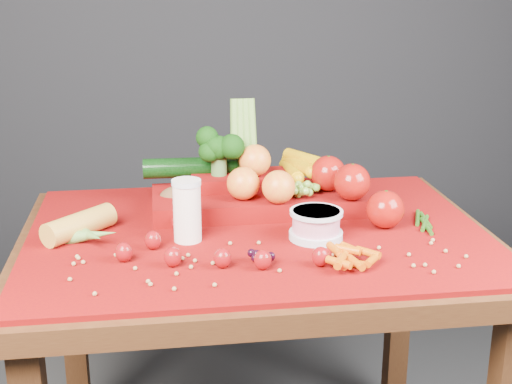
{
  "coord_description": "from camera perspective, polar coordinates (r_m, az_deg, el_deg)",
  "views": [
    {
      "loc": [
        -0.22,
        -1.54,
        1.35
      ],
      "look_at": [
        0.0,
        0.02,
        0.85
      ],
      "focal_mm": 50.0,
      "sensor_mm": 36.0,
      "label": 1
    }
  ],
  "objects": [
    {
      "name": "corn_ear",
      "position": [
        1.63,
        -13.44,
        -3.14
      ],
      "size": [
        0.25,
        0.26,
        0.06
      ],
      "rotation": [
        0.0,
        0.0,
        0.8
      ],
      "color": "gold",
      "rests_on": "red_cloth"
    },
    {
      "name": "table",
      "position": [
        1.7,
        0.09,
        -6.47
      ],
      "size": [
        1.1,
        0.8,
        0.75
      ],
      "color": "#32170B",
      "rests_on": "ground"
    },
    {
      "name": "strawberry_scatter",
      "position": [
        1.5,
        -4.2,
        -4.46
      ],
      "size": [
        0.44,
        0.28,
        0.05
      ],
      "color": "maroon",
      "rests_on": "red_cloth"
    },
    {
      "name": "produce_mound",
      "position": [
        1.78,
        1.09,
        0.52
      ],
      "size": [
        0.61,
        0.36,
        0.27
      ],
      "color": "#740903",
      "rests_on": "red_cloth"
    },
    {
      "name": "yogurt_bowl",
      "position": [
        1.61,
        4.83,
        -2.52
      ],
      "size": [
        0.12,
        0.12,
        0.07
      ],
      "rotation": [
        0.0,
        0.0,
        -0.07
      ],
      "color": "silver",
      "rests_on": "red_cloth"
    },
    {
      "name": "baby_carrot_pile",
      "position": [
        1.5,
        7.97,
        -4.94
      ],
      "size": [
        0.17,
        0.18,
        0.03
      ],
      "primitive_type": null,
      "color": "#C55206",
      "rests_on": "red_cloth"
    },
    {
      "name": "green_bean_pile",
      "position": [
        1.75,
        13.35,
        -2.33
      ],
      "size": [
        0.14,
        0.12,
        0.01
      ],
      "primitive_type": null,
      "color": "#254F12",
      "rests_on": "red_cloth"
    },
    {
      "name": "dark_grape_cluster",
      "position": [
        1.49,
        0.22,
        -5.07
      ],
      "size": [
        0.06,
        0.05,
        0.03
      ],
      "primitive_type": null,
      "color": "black",
      "rests_on": "red_cloth"
    },
    {
      "name": "soybean_scatter",
      "position": [
        1.47,
        1.2,
        -5.68
      ],
      "size": [
        0.84,
        0.24,
        0.01
      ],
      "primitive_type": null,
      "color": "#A98049",
      "rests_on": "red_cloth"
    },
    {
      "name": "potato",
      "position": [
        1.79,
        -6.29,
        -0.55
      ],
      "size": [
        0.1,
        0.07,
        0.07
      ],
      "primitive_type": "ellipsoid",
      "color": "brown",
      "rests_on": "red_cloth"
    },
    {
      "name": "milk_glass",
      "position": [
        1.58,
        -5.54,
        -1.31
      ],
      "size": [
        0.07,
        0.07,
        0.14
      ],
      "rotation": [
        0.0,
        0.0,
        0.4
      ],
      "color": "white",
      "rests_on": "red_cloth"
    },
    {
      "name": "red_cloth",
      "position": [
        1.66,
        0.1,
        -3.3
      ],
      "size": [
        1.05,
        0.75,
        0.01
      ],
      "primitive_type": "cube",
      "color": "#740903",
      "rests_on": "table"
    }
  ]
}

